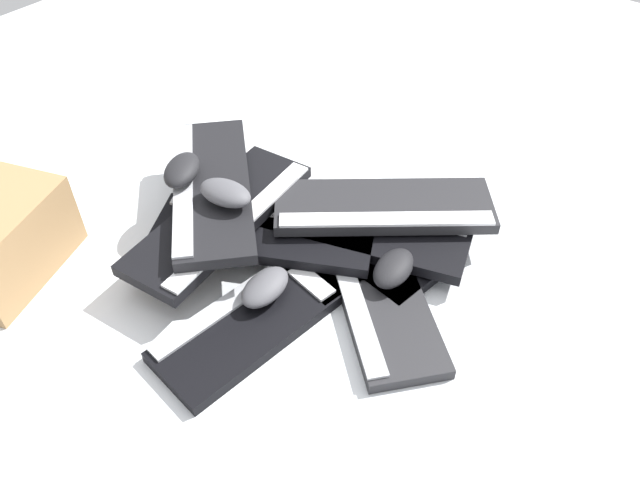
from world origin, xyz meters
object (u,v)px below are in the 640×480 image
Objects in this scene: keyboard_2 at (376,286)px; keyboard_5 at (221,217)px; keyboard_7 at (211,187)px; keyboard_1 at (266,311)px; keyboard_3 at (344,231)px; mouse_0 at (265,287)px; mouse_2 at (225,193)px; mouse_1 at (394,268)px; keyboard_8 at (384,207)px; keyboard_0 at (280,231)px; keyboard_6 at (360,228)px; keyboard_4 at (264,232)px; mouse_3 at (182,170)px.

keyboard_2 is 0.34m from keyboard_5.
keyboard_7 is at bearing 8.70° from keyboard_2.
keyboard_1 and keyboard_3 have the same top height.
mouse_0 is 1.00× the size of mouse_2.
mouse_1 is at bearing 11.19° from mouse_2.
mouse_2 is (0.22, 0.22, 0.07)m from keyboard_8.
keyboard_7 is (0.13, 0.06, 0.09)m from keyboard_0.
keyboard_3 is 0.24m from mouse_0.
mouse_0 is at bearing 156.92° from keyboard_7.
keyboard_5 is at bearing 101.68° from mouse_1.
keyboard_6 is 1.09× the size of keyboard_7.
keyboard_5 is at bearing 38.84° from keyboard_6.
keyboard_4 is (0.25, 0.04, 0.03)m from keyboard_2.
mouse_3 reaches higher than keyboard_1.
keyboard_1 is 0.21m from keyboard_2.
keyboard_5 is 1.04× the size of keyboard_8.
mouse_1 is at bearing -124.18° from keyboard_1.
mouse_1 is (-0.39, -0.09, -0.05)m from keyboard_7.
keyboard_5 reaches higher than keyboard_0.
keyboard_6 is at bearing 31.85° from mouse_2.
keyboard_4 reaches higher than keyboard_1.
keyboard_6 is 4.23× the size of mouse_2.
mouse_0 is at bearing 79.01° from keyboard_8.
keyboard_0 is 0.05m from keyboard_4.
mouse_0 reaches higher than keyboard_6.
mouse_0 is at bearing 132.11° from mouse_1.
keyboard_7 is 0.07m from mouse_3.
mouse_2 is (0.06, 0.04, 0.10)m from keyboard_4.
keyboard_6 is 0.13m from mouse_1.
mouse_2 reaches higher than keyboard_3.
keyboard_4 is at bearing 51.09° from keyboard_3.
keyboard_1 is at bearing 43.27° from mouse_3.
keyboard_8 is at bearing -145.91° from keyboard_7.
keyboard_7 reaches higher than mouse_1.
keyboard_5 is (0.07, 0.04, 0.03)m from keyboard_4.
mouse_1 is at bearing 154.64° from keyboard_6.
keyboard_7 is (0.06, -0.03, 0.03)m from keyboard_5.
keyboard_2 is 0.39m from keyboard_7.
keyboard_2 is at bearing 139.98° from keyboard_6.
keyboard_8 is 3.96× the size of mouse_1.
keyboard_2 is 3.94× the size of mouse_0.
keyboard_0 is 1.00× the size of keyboard_4.
keyboard_4 is at bearing 10.27° from keyboard_2.
mouse_1 is at bearing -160.72° from keyboard_5.
keyboard_7 is at bearing 27.78° from keyboard_6.
keyboard_0 is 4.17× the size of mouse_0.
mouse_0 is 1.00× the size of mouse_3.
keyboard_7 is 0.40m from mouse_1.
mouse_2 is at bearing 161.14° from keyboard_7.
keyboard_0 is 0.24m from keyboard_2.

